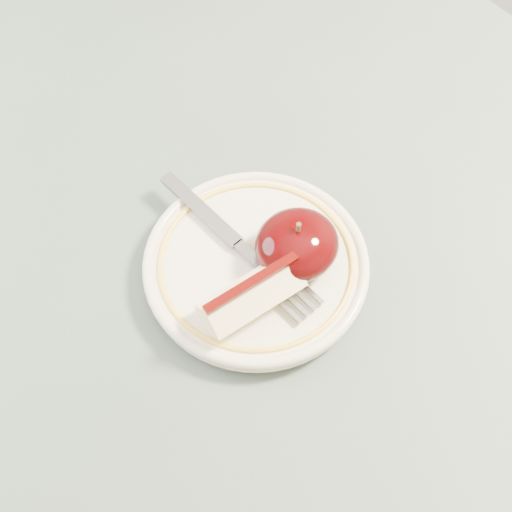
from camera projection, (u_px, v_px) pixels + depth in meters
table at (211, 345)px, 0.64m from camera, size 0.90×0.90×0.75m
plate at (256, 265)px, 0.57m from camera, size 0.18×0.18×0.02m
apple_half at (297, 245)px, 0.55m from camera, size 0.07×0.06×0.05m
apple_wedge at (252, 294)px, 0.53m from camera, size 0.08×0.04×0.04m
fork at (239, 245)px, 0.57m from camera, size 0.03×0.18×0.00m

